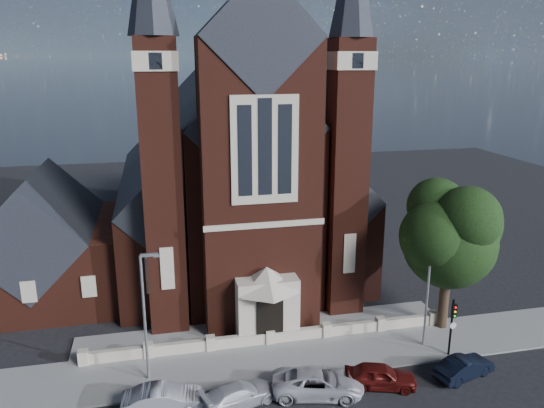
# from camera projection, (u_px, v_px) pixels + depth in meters

# --- Properties ---
(ground) EXTENTS (120.00, 120.00, 0.00)m
(ground) POSITION_uv_depth(u_px,v_px,m) (248.00, 291.00, 43.86)
(ground) COLOR black
(ground) RESTS_ON ground
(pavement_strip) EXTENTS (60.00, 5.00, 0.12)m
(pavement_strip) POSITION_uv_depth(u_px,v_px,m) (277.00, 360.00, 33.99)
(pavement_strip) COLOR slate
(pavement_strip) RESTS_ON ground
(forecourt_paving) EXTENTS (26.00, 3.00, 0.14)m
(forecourt_paving) POSITION_uv_depth(u_px,v_px,m) (264.00, 329.00, 37.75)
(forecourt_paving) COLOR slate
(forecourt_paving) RESTS_ON ground
(forecourt_wall) EXTENTS (24.00, 0.40, 0.90)m
(forecourt_wall) POSITION_uv_depth(u_px,v_px,m) (270.00, 344.00, 35.87)
(forecourt_wall) COLOR #C2B29A
(forecourt_wall) RESTS_ON ground
(church) EXTENTS (20.01, 34.90, 29.20)m
(church) POSITION_uv_depth(u_px,v_px,m) (232.00, 175.00, 49.13)
(church) COLOR #491D13
(church) RESTS_ON ground
(parish_hall) EXTENTS (12.00, 12.20, 10.24)m
(parish_hall) POSITION_uv_depth(u_px,v_px,m) (43.00, 248.00, 42.26)
(parish_hall) COLOR #491D13
(parish_hall) RESTS_ON ground
(street_tree) EXTENTS (6.40, 6.60, 10.70)m
(street_tree) POSITION_uv_depth(u_px,v_px,m) (454.00, 237.00, 35.89)
(street_tree) COLOR black
(street_tree) RESTS_ON ground
(street_lamp_left) EXTENTS (1.16, 0.22, 8.09)m
(street_lamp_left) POSITION_uv_depth(u_px,v_px,m) (146.00, 311.00, 30.63)
(street_lamp_left) COLOR gray
(street_lamp_left) RESTS_ON ground
(street_lamp_right) EXTENTS (1.16, 0.22, 8.09)m
(street_lamp_right) POSITION_uv_depth(u_px,v_px,m) (430.00, 283.00, 34.40)
(street_lamp_right) COLOR gray
(street_lamp_right) RESTS_ON ground
(traffic_signal) EXTENTS (0.28, 0.42, 4.00)m
(traffic_signal) POSITION_uv_depth(u_px,v_px,m) (452.00, 321.00, 33.65)
(traffic_signal) COLOR black
(traffic_signal) RESTS_ON ground
(car_silver_a) EXTENTS (4.59, 1.77, 1.49)m
(car_silver_a) POSITION_uv_depth(u_px,v_px,m) (164.00, 400.00, 28.84)
(car_silver_a) COLOR #919298
(car_silver_a) RESTS_ON ground
(car_silver_b) EXTENTS (4.77, 3.06, 1.29)m
(car_silver_b) POSITION_uv_depth(u_px,v_px,m) (239.00, 394.00, 29.46)
(car_silver_b) COLOR #B7B9C0
(car_silver_b) RESTS_ON ground
(car_white_suv) EXTENTS (5.71, 3.59, 1.47)m
(car_white_suv) POSITION_uv_depth(u_px,v_px,m) (318.00, 383.00, 30.33)
(car_white_suv) COLOR silver
(car_white_suv) RESTS_ON ground
(car_dark_red) EXTENTS (4.51, 2.82, 1.43)m
(car_dark_red) POSITION_uv_depth(u_px,v_px,m) (380.00, 376.00, 31.04)
(car_dark_red) COLOR #50100D
(car_dark_red) RESTS_ON ground
(car_navy) EXTENTS (4.21, 2.50, 1.31)m
(car_navy) POSITION_uv_depth(u_px,v_px,m) (464.00, 367.00, 32.01)
(car_navy) COLOR black
(car_navy) RESTS_ON ground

